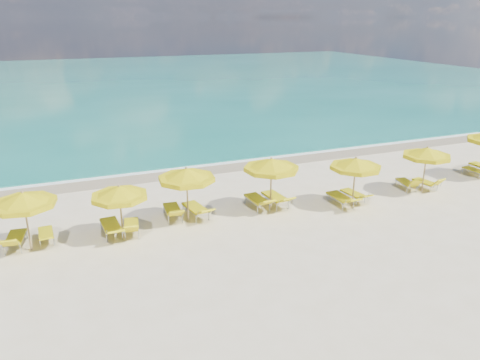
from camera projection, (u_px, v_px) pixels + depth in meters
name	position (u px, v px, depth m)	size (l,w,h in m)	color
ground_plane	(253.00, 216.00, 20.40)	(120.00, 120.00, 0.00)	beige
ocean	(109.00, 82.00, 62.41)	(120.00, 80.00, 0.30)	#136D5E
wet_sand_band	(201.00, 168.00, 26.88)	(120.00, 2.60, 0.01)	tan
foam_line	(197.00, 165.00, 27.58)	(120.00, 1.20, 0.03)	white
whitecap_near	(80.00, 140.00, 33.15)	(14.00, 0.36, 0.05)	white
whitecap_far	(229.00, 109.00, 44.24)	(18.00, 0.30, 0.05)	white
umbrella_1	(23.00, 200.00, 16.80)	(2.74, 2.74, 2.36)	tan
umbrella_2	(119.00, 193.00, 17.77)	(2.68, 2.68, 2.23)	tan
umbrella_3	(187.00, 175.00, 19.24)	(3.00, 3.00, 2.43)	tan
umbrella_4	(271.00, 165.00, 20.41)	(3.04, 3.04, 2.48)	tan
umbrella_5	(356.00, 164.00, 20.93)	(3.03, 3.03, 2.35)	tan
umbrella_6	(427.00, 153.00, 22.63)	(2.99, 2.99, 2.34)	tan
lounger_1_left	(16.00, 242.00, 17.58)	(0.87, 1.92, 0.84)	#A5A8AD
lounger_1_right	(46.00, 237.00, 18.07)	(0.61, 1.70, 0.60)	#A5A8AD
lounger_2_left	(112.00, 230.00, 18.57)	(0.78, 2.11, 0.74)	#A5A8AD
lounger_2_right	(132.00, 229.00, 18.71)	(0.82, 1.78, 0.79)	#A5A8AD
lounger_3_left	(173.00, 213.00, 20.12)	(0.80, 1.99, 0.84)	#A5A8AD
lounger_3_right	(196.00, 212.00, 20.27)	(0.97, 2.11, 0.79)	#A5A8AD
lounger_4_left	(258.00, 203.00, 21.24)	(0.74, 2.04, 0.81)	#A5A8AD
lounger_4_right	(276.00, 200.00, 21.52)	(0.82, 2.09, 0.82)	#A5A8AD
lounger_5_left	(341.00, 201.00, 21.52)	(0.67, 2.00, 0.76)	#A5A8AD
lounger_5_right	(353.00, 196.00, 22.13)	(0.72, 1.78, 0.62)	#A5A8AD
lounger_6_left	(407.00, 185.00, 23.56)	(0.89, 1.72, 0.82)	#A5A8AD
lounger_6_right	(426.00, 185.00, 23.64)	(0.75, 1.67, 0.81)	#A5A8AD
lounger_7_left	(475.00, 172.00, 25.56)	(0.63, 1.65, 0.73)	#A5A8AD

